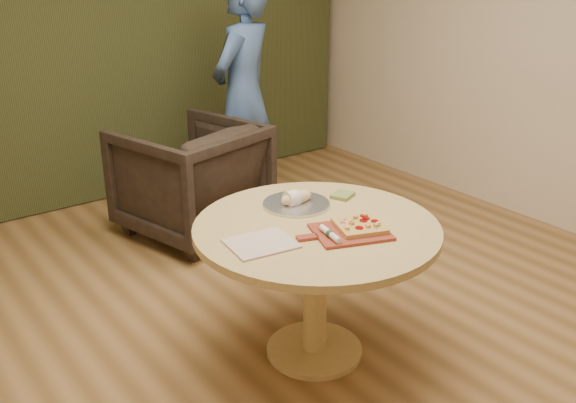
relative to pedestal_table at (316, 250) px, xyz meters
The scene contains 12 objects.
room_shell 0.79m from the pedestal_table, 35.29° to the right, with size 5.04×6.04×2.84m.
curtain 2.98m from the pedestal_table, 89.19° to the left, with size 4.80×0.14×2.78m, color #2B3116.
pedestal_table is the anchor object (origin of this frame).
pizza_paddle 0.24m from the pedestal_table, 72.37° to the right, with size 0.47×0.38×0.01m.
flatbread_pizza 0.27m from the pedestal_table, 56.00° to the right, with size 0.28×0.28×0.04m.
cutlery_roll 0.25m from the pedestal_table, 109.05° to the right, with size 0.06×0.20×0.03m.
newspaper 0.38m from the pedestal_table, behind, with size 0.30×0.25×0.01m, color white.
serving_tray 0.31m from the pedestal_table, 74.17° to the left, with size 0.36×0.36×0.02m.
bread_roll 0.33m from the pedestal_table, 75.98° to the left, with size 0.19×0.09×0.09m.
green_packet 0.43m from the pedestal_table, 30.23° to the left, with size 0.12×0.10×0.02m, color #54672E.
armchair 1.80m from the pedestal_table, 81.84° to the left, with size 0.90×0.84×0.93m, color black.
person_standing 2.20m from the pedestal_table, 66.22° to the left, with size 0.68×0.44×1.85m, color #3A5788.
Camera 1 is at (-1.89, -2.20, 2.04)m, focal length 40.00 mm.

